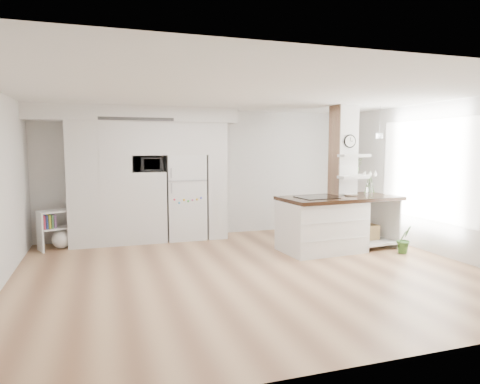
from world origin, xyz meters
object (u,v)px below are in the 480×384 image
object	(u,v)px
floor_plant_a	(404,239)
refrigerator	(185,197)
bookshelf	(58,232)
kitchen_island	(327,223)

from	to	relation	value
floor_plant_a	refrigerator	bearing A→B (deg)	145.12
bookshelf	floor_plant_a	bearing A→B (deg)	-44.09
bookshelf	refrigerator	bearing A→B (deg)	-19.13
refrigerator	bookshelf	world-z (taller)	refrigerator
refrigerator	kitchen_island	xyz separation A→B (m)	(2.30, -1.84, -0.36)
bookshelf	kitchen_island	bearing A→B (deg)	-42.54
refrigerator	bookshelf	xyz separation A→B (m)	(-2.45, -0.17, -0.56)
refrigerator	floor_plant_a	bearing A→B (deg)	-34.88
refrigerator	bookshelf	distance (m)	2.52
refrigerator	floor_plant_a	world-z (taller)	refrigerator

